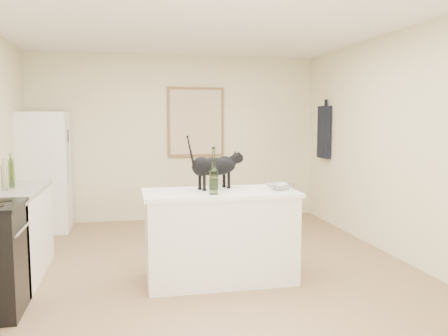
# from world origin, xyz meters

# --- Properties ---
(floor) EXTENTS (5.50, 5.50, 0.00)m
(floor) POSITION_xyz_m (0.00, 0.00, 0.00)
(floor) COLOR #90684C
(floor) RESTS_ON ground
(ceiling) EXTENTS (5.50, 5.50, 0.00)m
(ceiling) POSITION_xyz_m (0.00, 0.00, 2.60)
(ceiling) COLOR white
(ceiling) RESTS_ON ground
(wall_back) EXTENTS (4.50, 0.00, 4.50)m
(wall_back) POSITION_xyz_m (0.00, 2.75, 1.30)
(wall_back) COLOR beige
(wall_back) RESTS_ON ground
(wall_front) EXTENTS (4.50, 0.00, 4.50)m
(wall_front) POSITION_xyz_m (0.00, -2.75, 1.30)
(wall_front) COLOR beige
(wall_front) RESTS_ON ground
(wall_right) EXTENTS (0.00, 5.50, 5.50)m
(wall_right) POSITION_xyz_m (2.25, 0.00, 1.30)
(wall_right) COLOR beige
(wall_right) RESTS_ON ground
(island_base) EXTENTS (1.44, 0.67, 0.86)m
(island_base) POSITION_xyz_m (0.10, -0.20, 0.43)
(island_base) COLOR white
(island_base) RESTS_ON floor
(island_top) EXTENTS (1.50, 0.70, 0.04)m
(island_top) POSITION_xyz_m (0.10, -0.20, 0.88)
(island_top) COLOR white
(island_top) RESTS_ON island_base
(left_cabinets) EXTENTS (0.60, 1.40, 0.86)m
(left_cabinets) POSITION_xyz_m (-1.95, 0.30, 0.43)
(left_cabinets) COLOR white
(left_cabinets) RESTS_ON floor
(left_countertop) EXTENTS (0.62, 1.44, 0.04)m
(left_countertop) POSITION_xyz_m (-1.95, 0.30, 0.88)
(left_countertop) COLOR gray
(left_countertop) RESTS_ON left_cabinets
(fridge) EXTENTS (0.68, 0.68, 1.70)m
(fridge) POSITION_xyz_m (-1.95, 2.35, 0.85)
(fridge) COLOR white
(fridge) RESTS_ON floor
(artwork_frame) EXTENTS (0.90, 0.03, 1.10)m
(artwork_frame) POSITION_xyz_m (0.30, 2.72, 1.55)
(artwork_frame) COLOR brown
(artwork_frame) RESTS_ON wall_back
(artwork_canvas) EXTENTS (0.82, 0.00, 1.02)m
(artwork_canvas) POSITION_xyz_m (0.30, 2.70, 1.55)
(artwork_canvas) COLOR beige
(artwork_canvas) RESTS_ON wall_back
(hanging_garment) EXTENTS (0.08, 0.34, 0.80)m
(hanging_garment) POSITION_xyz_m (2.19, 2.05, 1.40)
(hanging_garment) COLOR black
(hanging_garment) RESTS_ON wall_right
(black_cat) EXTENTS (0.60, 0.38, 0.41)m
(black_cat) POSITION_xyz_m (0.06, -0.07, 1.10)
(black_cat) COLOR black
(black_cat) RESTS_ON island_top
(wine_bottle) EXTENTS (0.08, 0.08, 0.39)m
(wine_bottle) POSITION_xyz_m (0.00, -0.38, 1.10)
(wine_bottle) COLOR #325522
(wine_bottle) RESTS_ON island_top
(glass_bowl) EXTENTS (0.32, 0.32, 0.06)m
(glass_bowl) POSITION_xyz_m (0.69, -0.26, 0.93)
(glass_bowl) COLOR silver
(glass_bowl) RESTS_ON island_top
(fridge_paper) EXTENTS (0.05, 0.16, 0.21)m
(fridge_paper) POSITION_xyz_m (-1.60, 2.39, 1.36)
(fridge_paper) COLOR silver
(fridge_paper) RESTS_ON fridge
(counter_bottle_cluster) EXTENTS (0.12, 0.59, 0.30)m
(counter_bottle_cluster) POSITION_xyz_m (-1.97, 0.32, 1.03)
(counter_bottle_cluster) COLOR brown
(counter_bottle_cluster) RESTS_ON left_countertop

